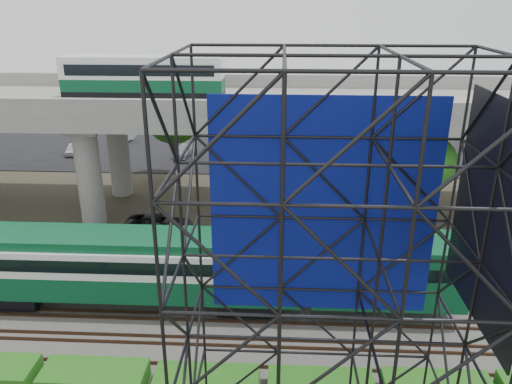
{
  "coord_description": "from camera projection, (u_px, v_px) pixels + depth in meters",
  "views": [
    {
      "loc": [
        4.06,
        -21.49,
        16.41
      ],
      "look_at": [
        2.66,
        6.0,
        5.66
      ],
      "focal_mm": 35.0,
      "sensor_mm": 36.0,
      "label": 1
    }
  ],
  "objects": [
    {
      "name": "ground",
      "position": [
        200.0,
        333.0,
        26.15
      ],
      "size": [
        140.0,
        140.0,
        0.0
      ],
      "primitive_type": "plane",
      "color": "#474233",
      "rests_on": "ground"
    },
    {
      "name": "ballast_bed",
      "position": [
        205.0,
        309.0,
        27.98
      ],
      "size": [
        90.0,
        12.0,
        0.2
      ],
      "primitive_type": "cube",
      "color": "slate",
      "rests_on": "ground"
    },
    {
      "name": "service_road",
      "position": [
        222.0,
        241.0,
        35.91
      ],
      "size": [
        90.0,
        5.0,
        0.08
      ],
      "primitive_type": "cube",
      "color": "black",
      "rests_on": "ground"
    },
    {
      "name": "parking_lot",
      "position": [
        245.0,
        149.0,
        57.77
      ],
      "size": [
        90.0,
        18.0,
        0.08
      ],
      "primitive_type": "cube",
      "color": "black",
      "rests_on": "ground"
    },
    {
      "name": "harbor_water",
      "position": [
        255.0,
        110.0,
        78.25
      ],
      "size": [
        140.0,
        40.0,
        0.03
      ],
      "primitive_type": "cube",
      "color": "slate",
      "rests_on": "ground"
    },
    {
      "name": "rail_tracks",
      "position": [
        205.0,
        306.0,
        27.91
      ],
      "size": [
        90.0,
        9.52,
        0.16
      ],
      "color": "#472D1E",
      "rests_on": "ballast_bed"
    },
    {
      "name": "commuter_train",
      "position": [
        166.0,
        265.0,
        27.06
      ],
      "size": [
        29.3,
        3.06,
        4.3
      ],
      "color": "black",
      "rests_on": "rail_tracks"
    },
    {
      "name": "overpass",
      "position": [
        222.0,
        113.0,
        38.07
      ],
      "size": [
        80.0,
        12.0,
        12.4
      ],
      "color": "#9E9B93",
      "rests_on": "ground"
    },
    {
      "name": "scaffold_tower",
      "position": [
        327.0,
        301.0,
        15.74
      ],
      "size": [
        9.36,
        6.36,
        15.0
      ],
      "color": "black",
      "rests_on": "ground"
    },
    {
      "name": "hedge_strip",
      "position": [
        207.0,
        384.0,
        21.9
      ],
      "size": [
        34.6,
        1.8,
        1.2
      ],
      "color": "#1C5C15",
      "rests_on": "ground"
    },
    {
      "name": "trees",
      "position": [
        170.0,
        145.0,
        39.39
      ],
      "size": [
        40.94,
        16.94,
        7.69
      ],
      "color": "#382314",
      "rests_on": "ground"
    },
    {
      "name": "suv",
      "position": [
        159.0,
        225.0,
        36.74
      ],
      "size": [
        5.22,
        2.63,
        1.42
      ],
      "primitive_type": "imported",
      "rotation": [
        0.0,
        0.0,
        1.52
      ],
      "color": "black",
      "rests_on": "service_road"
    },
    {
      "name": "parked_cars",
      "position": [
        255.0,
        145.0,
        57.14
      ],
      "size": [
        40.51,
        9.42,
        1.26
      ],
      "color": "silver",
      "rests_on": "parking_lot"
    }
  ]
}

